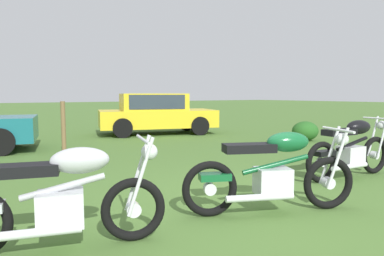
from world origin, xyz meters
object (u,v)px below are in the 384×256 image
motorcycle_silver (61,198)px  car_yellow (156,112)px  shrub_low (305,131)px  fence_post_wooden (63,129)px  motorcycle_green (273,172)px  motorcycle_black (351,149)px

motorcycle_silver → car_yellow: (5.19, 7.85, 0.32)m
shrub_low → fence_post_wooden: fence_post_wooden is taller
motorcycle_green → shrub_low: (5.72, 4.03, -0.19)m
shrub_low → fence_post_wooden: bearing=169.8°
motorcycle_black → motorcycle_green: bearing=-162.9°
motorcycle_silver → fence_post_wooden: size_ratio=1.53×
motorcycle_black → shrub_low: bearing=52.1°
shrub_low → motorcycle_green: bearing=-144.8°
fence_post_wooden → shrub_low: bearing=-10.2°
motorcycle_black → fence_post_wooden: 5.90m
fence_post_wooden → motorcycle_green: bearing=-78.4°
motorcycle_green → motorcycle_silver: bearing=-165.2°
motorcycle_black → fence_post_wooden: fence_post_wooden is taller
motorcycle_green → car_yellow: 8.70m
motorcycle_green → car_yellow: (2.84, 8.22, 0.31)m
motorcycle_silver → motorcycle_green: 2.37m
motorcycle_green → fence_post_wooden: (-1.08, 5.26, 0.14)m
shrub_low → fence_post_wooden: (-6.80, 1.23, 0.33)m
car_yellow → shrub_low: (2.88, -4.19, -0.50)m
shrub_low → motorcycle_silver: bearing=-155.6°
motorcycle_silver → car_yellow: 9.42m
motorcycle_silver → car_yellow: size_ratio=0.44×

